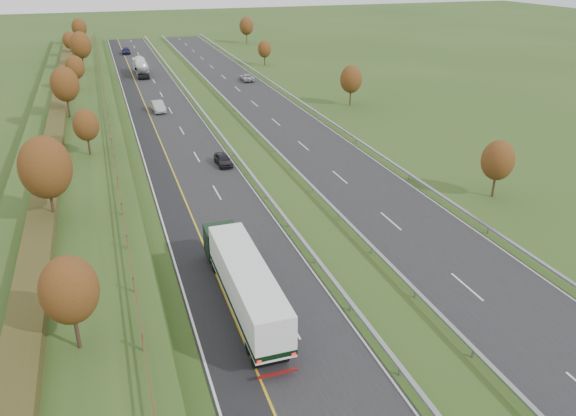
% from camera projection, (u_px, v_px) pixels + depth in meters
% --- Properties ---
extents(ground, '(400.00, 400.00, 0.00)m').
position_uv_depth(ground, '(235.00, 134.00, 78.03)').
color(ground, '#2C4819').
rests_on(ground, ground).
extents(near_carriageway, '(10.50, 200.00, 0.04)m').
position_uv_depth(near_carriageway, '(172.00, 130.00, 80.03)').
color(near_carriageway, black).
rests_on(near_carriageway, ground).
extents(far_carriageway, '(10.50, 200.00, 0.04)m').
position_uv_depth(far_carriageway, '(282.00, 120.00, 84.80)').
color(far_carriageway, black).
rests_on(far_carriageway, ground).
extents(hard_shoulder, '(3.00, 200.00, 0.04)m').
position_uv_depth(hard_shoulder, '(145.00, 132.00, 78.94)').
color(hard_shoulder, black).
rests_on(hard_shoulder, ground).
extents(lane_markings, '(26.75, 200.00, 0.01)m').
position_uv_depth(lane_markings, '(216.00, 126.00, 81.77)').
color(lane_markings, silver).
rests_on(lane_markings, near_carriageway).
extents(embankment_left, '(12.00, 200.00, 2.00)m').
position_uv_depth(embankment_left, '(75.00, 131.00, 75.86)').
color(embankment_left, '#2C4819').
rests_on(embankment_left, ground).
extents(hedge_left, '(2.20, 180.00, 1.10)m').
position_uv_depth(hedge_left, '(57.00, 121.00, 74.65)').
color(hedge_left, '#393C18').
rests_on(hedge_left, embankment_left).
extents(fence_left, '(0.12, 189.06, 1.20)m').
position_uv_depth(fence_left, '(108.00, 117.00, 76.10)').
color(fence_left, '#422B19').
rests_on(fence_left, embankment_left).
extents(median_barrier_near, '(0.32, 200.00, 0.71)m').
position_uv_depth(median_barrier_near, '(211.00, 122.00, 81.43)').
color(median_barrier_near, '#919499').
rests_on(median_barrier_near, ground).
extents(median_barrier_far, '(0.32, 200.00, 0.71)m').
position_uv_depth(median_barrier_far, '(245.00, 119.00, 82.91)').
color(median_barrier_far, '#919499').
rests_on(median_barrier_far, ground).
extents(outer_barrier_far, '(0.32, 200.00, 0.71)m').
position_uv_depth(outer_barrier_far, '(318.00, 113.00, 86.24)').
color(outer_barrier_far, '#919499').
rests_on(outer_barrier_far, ground).
extents(trees_left, '(6.64, 164.30, 7.66)m').
position_uv_depth(trees_left, '(71.00, 97.00, 70.85)').
color(trees_left, '#2D2116').
rests_on(trees_left, embankment_left).
extents(trees_far, '(8.45, 118.60, 7.12)m').
position_uv_depth(trees_far, '(300.00, 56.00, 112.16)').
color(trees_far, '#2D2116').
rests_on(trees_far, ground).
extents(box_lorry, '(2.58, 16.28, 4.06)m').
position_uv_depth(box_lorry, '(243.00, 280.00, 38.60)').
color(box_lorry, black).
rests_on(box_lorry, near_carriageway).
extents(road_tanker, '(2.40, 11.22, 3.46)m').
position_uv_depth(road_tanker, '(141.00, 66.00, 115.73)').
color(road_tanker, silver).
rests_on(road_tanker, near_carriageway).
extents(car_dark_near, '(1.77, 4.09, 1.37)m').
position_uv_depth(car_dark_near, '(223.00, 159.00, 66.25)').
color(car_dark_near, black).
rests_on(car_dark_near, near_carriageway).
extents(car_silver_mid, '(2.14, 5.14, 1.65)m').
position_uv_depth(car_silver_mid, '(158.00, 106.00, 88.96)').
color(car_silver_mid, '#9C9CA1').
rests_on(car_silver_mid, near_carriageway).
extents(car_small_far, '(2.12, 4.89, 1.40)m').
position_uv_depth(car_small_far, '(126.00, 51.00, 141.10)').
color(car_small_far, '#141137').
rests_on(car_small_far, near_carriageway).
extents(car_oncoming, '(2.31, 4.81, 1.32)m').
position_uv_depth(car_oncoming, '(247.00, 77.00, 110.75)').
color(car_oncoming, '#AEAFB3').
rests_on(car_oncoming, far_carriageway).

